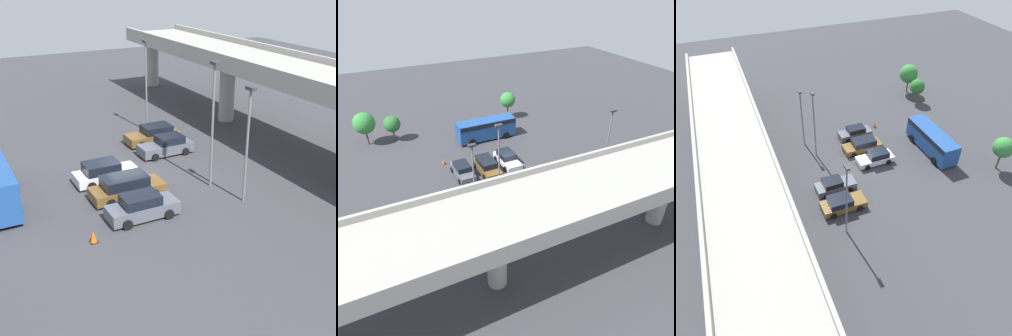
# 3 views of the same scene
# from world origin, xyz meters

# --- Properties ---
(ground_plane) EXTENTS (105.90, 105.90, 0.00)m
(ground_plane) POSITION_xyz_m (0.00, 0.00, 0.00)
(ground_plane) COLOR #38383D
(highway_overpass) EXTENTS (50.90, 6.83, 7.31)m
(highway_overpass) POSITION_xyz_m (-0.00, 14.23, 5.87)
(highway_overpass) COLOR #9E9B93
(highway_overpass) RESTS_ON ground_plane
(parked_car_0) EXTENTS (2.22, 4.64, 1.54)m
(parked_car_0) POSITION_xyz_m (-5.84, 5.16, 0.73)
(parked_car_0) COLOR brown
(parked_car_0) RESTS_ON ground_plane
(parked_car_1) EXTENTS (2.03, 4.39, 1.54)m
(parked_car_1) POSITION_xyz_m (-2.98, 4.92, 0.71)
(parked_car_1) COLOR #515660
(parked_car_1) RESTS_ON ground_plane
(parked_car_2) EXTENTS (2.12, 4.49, 1.55)m
(parked_car_2) POSITION_xyz_m (-0.23, -1.39, 0.73)
(parked_car_2) COLOR silver
(parked_car_2) RESTS_ON ground_plane
(parked_car_3) EXTENTS (2.20, 4.90, 1.58)m
(parked_car_3) POSITION_xyz_m (2.65, -0.96, 0.76)
(parked_car_3) COLOR brown
(parked_car_3) RESTS_ON ground_plane
(parked_car_4) EXTENTS (1.97, 4.38, 1.57)m
(parked_car_4) POSITION_xyz_m (5.59, -1.19, 0.73)
(parked_car_4) COLOR #515660
(parked_car_4) RESTS_ON ground_plane
(shuttle_bus) EXTENTS (8.18, 2.62, 2.82)m
(shuttle_bus) POSITION_xyz_m (-0.62, -8.91, 1.69)
(shuttle_bus) COLOR #1E478C
(shuttle_bus) RESTS_ON ground_plane
(lamp_post_near_aisle) EXTENTS (0.70, 0.35, 8.59)m
(lamp_post_near_aisle) POSITION_xyz_m (3.70, 4.87, 4.99)
(lamp_post_near_aisle) COLOR slate
(lamp_post_near_aisle) RESTS_ON ground_plane
(lamp_post_mid_lot) EXTENTS (0.70, 0.35, 8.19)m
(lamp_post_mid_lot) POSITION_xyz_m (-8.84, 5.94, 4.78)
(lamp_post_mid_lot) COLOR slate
(lamp_post_mid_lot) RESTS_ON ground_plane
(lamp_post_by_overpass) EXTENTS (0.70, 0.35, 7.54)m
(lamp_post_by_overpass) POSITION_xyz_m (6.62, 5.56, 4.45)
(lamp_post_by_overpass) COLOR slate
(lamp_post_by_overpass) RESTS_ON ground_plane
(tree_front_left) EXTENTS (2.38, 2.38, 4.22)m
(tree_front_left) POSITION_xyz_m (-6.60, -14.22, 3.01)
(tree_front_left) COLOR brown
(tree_front_left) RESTS_ON ground_plane
(tree_front_centre) EXTENTS (2.26, 2.26, 3.66)m
(tree_front_centre) POSITION_xyz_m (11.10, -13.87, 2.51)
(tree_front_centre) COLOR brown
(tree_front_centre) RESTS_ON ground_plane
(tree_front_right) EXTENTS (2.89, 2.89, 4.57)m
(tree_front_right) POSITION_xyz_m (14.52, -14.29, 3.12)
(tree_front_right) COLOR brown
(tree_front_right) RESTS_ON ground_plane
(traffic_cone) EXTENTS (0.44, 0.44, 0.70)m
(traffic_cone) POSITION_xyz_m (6.84, -4.72, 0.33)
(traffic_cone) COLOR black
(traffic_cone) RESTS_ON ground_plane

